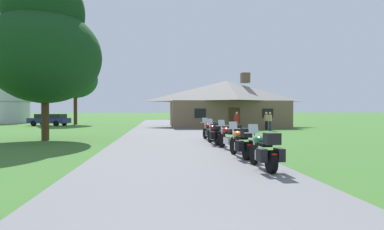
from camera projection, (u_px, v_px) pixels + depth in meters
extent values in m
plane|color=#386628|center=(170.00, 137.00, 21.38)|extent=(500.00, 500.00, 0.00)
cube|color=slate|center=(171.00, 139.00, 19.39)|extent=(6.40, 80.00, 0.06)
cylinder|color=black|center=(254.00, 154.00, 10.20)|extent=(0.13, 0.64, 0.64)
cylinder|color=black|center=(271.00, 162.00, 8.77)|extent=(0.18, 0.65, 0.64)
cube|color=silver|center=(262.00, 156.00, 9.46)|extent=(0.28, 0.57, 0.30)
ellipsoid|color=#195B33|center=(259.00, 140.00, 9.71)|extent=(0.32, 0.53, 0.26)
cube|color=black|center=(265.00, 145.00, 9.26)|extent=(0.30, 0.53, 0.10)
cylinder|color=silver|center=(254.00, 133.00, 10.15)|extent=(0.66, 0.06, 0.03)
cylinder|color=silver|center=(254.00, 143.00, 10.19)|extent=(0.07, 0.24, 0.73)
cube|color=#B2BCC6|center=(253.00, 128.00, 10.24)|extent=(0.32, 0.12, 0.27)
sphere|color=silver|center=(254.00, 137.00, 10.15)|extent=(0.11, 0.11, 0.11)
cube|color=black|center=(272.00, 139.00, 8.71)|extent=(0.41, 0.37, 0.32)
cube|color=red|center=(274.00, 155.00, 8.55)|extent=(0.14, 0.04, 0.06)
cylinder|color=silver|center=(271.00, 163.00, 9.11)|extent=(0.09, 0.55, 0.07)
cube|color=black|center=(262.00, 155.00, 8.78)|extent=(0.21, 0.41, 0.36)
cube|color=black|center=(279.00, 155.00, 8.85)|extent=(0.21, 0.41, 0.36)
cylinder|color=black|center=(233.00, 146.00, 12.54)|extent=(0.17, 0.65, 0.64)
cylinder|color=black|center=(247.00, 151.00, 11.13)|extent=(0.22, 0.65, 0.64)
cube|color=silver|center=(240.00, 147.00, 11.81)|extent=(0.31, 0.58, 0.30)
ellipsoid|color=orange|center=(238.00, 134.00, 12.06)|extent=(0.35, 0.55, 0.26)
cube|color=black|center=(242.00, 138.00, 11.61)|extent=(0.33, 0.54, 0.10)
cylinder|color=silver|center=(234.00, 129.00, 12.49)|extent=(0.66, 0.10, 0.03)
cylinder|color=silver|center=(233.00, 137.00, 12.54)|extent=(0.08, 0.24, 0.73)
cube|color=#B2BCC6|center=(233.00, 125.00, 12.59)|extent=(0.33, 0.14, 0.27)
sphere|color=silver|center=(234.00, 132.00, 12.49)|extent=(0.11, 0.11, 0.11)
cube|color=black|center=(247.00, 133.00, 11.07)|extent=(0.43, 0.40, 0.32)
cube|color=red|center=(249.00, 145.00, 10.91)|extent=(0.14, 0.04, 0.06)
cylinder|color=silver|center=(247.00, 152.00, 11.47)|extent=(0.12, 0.55, 0.07)
cube|color=black|center=(239.00, 146.00, 11.12)|extent=(0.24, 0.42, 0.36)
cube|color=black|center=(253.00, 145.00, 11.23)|extent=(0.24, 0.42, 0.36)
cylinder|color=black|center=(222.00, 141.00, 14.94)|extent=(0.24, 0.65, 0.64)
cylinder|color=black|center=(235.00, 144.00, 13.57)|extent=(0.28, 0.66, 0.64)
cube|color=silver|center=(228.00, 141.00, 14.23)|extent=(0.37, 0.60, 0.30)
ellipsoid|color=maroon|center=(226.00, 130.00, 14.48)|extent=(0.40, 0.57, 0.26)
cube|color=black|center=(230.00, 133.00, 14.04)|extent=(0.38, 0.57, 0.10)
cylinder|color=silver|center=(222.00, 126.00, 14.89)|extent=(0.65, 0.16, 0.03)
cylinder|color=silver|center=(222.00, 133.00, 14.94)|extent=(0.11, 0.24, 0.73)
cube|color=#B2BCC6|center=(221.00, 123.00, 14.99)|extent=(0.34, 0.17, 0.27)
sphere|color=silver|center=(222.00, 129.00, 14.89)|extent=(0.11, 0.11, 0.11)
cube|color=black|center=(236.00, 129.00, 13.51)|extent=(0.46, 0.43, 0.32)
cube|color=red|center=(237.00, 139.00, 13.35)|extent=(0.14, 0.06, 0.06)
cylinder|color=silver|center=(235.00, 145.00, 13.92)|extent=(0.18, 0.55, 0.07)
cylinder|color=black|center=(210.00, 137.00, 17.21)|extent=(0.18, 0.65, 0.64)
cylinder|color=black|center=(218.00, 139.00, 15.81)|extent=(0.22, 0.65, 0.64)
cube|color=silver|center=(214.00, 137.00, 16.49)|extent=(0.32, 0.58, 0.30)
ellipsoid|color=maroon|center=(212.00, 128.00, 16.74)|extent=(0.35, 0.55, 0.26)
cube|color=black|center=(215.00, 130.00, 16.29)|extent=(0.33, 0.55, 0.10)
cylinder|color=silver|center=(210.00, 124.00, 17.17)|extent=(0.66, 0.10, 0.03)
cylinder|color=silver|center=(210.00, 130.00, 17.21)|extent=(0.08, 0.24, 0.73)
cube|color=#B2BCC6|center=(210.00, 121.00, 17.26)|extent=(0.33, 0.14, 0.27)
sphere|color=silver|center=(210.00, 126.00, 17.17)|extent=(0.11, 0.11, 0.11)
cube|color=black|center=(218.00, 126.00, 15.75)|extent=(0.44, 0.40, 0.32)
cube|color=red|center=(219.00, 135.00, 15.59)|extent=(0.14, 0.04, 0.06)
cylinder|color=silver|center=(218.00, 140.00, 16.15)|extent=(0.13, 0.55, 0.07)
cube|color=black|center=(212.00, 135.00, 15.80)|extent=(0.24, 0.42, 0.36)
cube|color=black|center=(222.00, 135.00, 15.91)|extent=(0.24, 0.42, 0.36)
cylinder|color=black|center=(205.00, 134.00, 19.46)|extent=(0.22, 0.65, 0.64)
cylinder|color=black|center=(213.00, 135.00, 18.08)|extent=(0.27, 0.66, 0.64)
cube|color=silver|center=(209.00, 133.00, 18.75)|extent=(0.36, 0.60, 0.30)
ellipsoid|color=maroon|center=(208.00, 126.00, 19.00)|extent=(0.39, 0.57, 0.26)
cube|color=black|center=(210.00, 128.00, 18.55)|extent=(0.37, 0.56, 0.10)
cylinder|color=silver|center=(205.00, 122.00, 19.41)|extent=(0.65, 0.15, 0.03)
cylinder|color=silver|center=(205.00, 128.00, 19.46)|extent=(0.10, 0.24, 0.73)
cube|color=#B2BCC6|center=(205.00, 120.00, 19.51)|extent=(0.33, 0.17, 0.27)
sphere|color=silver|center=(205.00, 125.00, 19.42)|extent=(0.11, 0.11, 0.11)
cube|color=black|center=(214.00, 124.00, 18.02)|extent=(0.46, 0.43, 0.32)
cube|color=red|center=(215.00, 132.00, 17.87)|extent=(0.14, 0.05, 0.06)
cylinder|color=silver|center=(214.00, 137.00, 18.43)|extent=(0.17, 0.55, 0.07)
cube|color=black|center=(209.00, 132.00, 18.05)|extent=(0.27, 0.43, 0.36)
cube|color=black|center=(217.00, 132.00, 18.20)|extent=(0.27, 0.43, 0.36)
cube|color=brown|center=(226.00, 114.00, 34.99)|extent=(12.06, 7.78, 2.80)
pyramid|color=gray|center=(226.00, 91.00, 34.96)|extent=(12.78, 8.25, 2.27)
cube|color=brown|center=(245.00, 78.00, 35.16)|extent=(0.90, 0.90, 1.10)
cube|color=#472D19|center=(234.00, 118.00, 31.10)|extent=(1.10, 0.08, 2.10)
cube|color=black|center=(200.00, 113.00, 30.74)|extent=(1.10, 0.06, 0.90)
cube|color=black|center=(268.00, 113.00, 31.44)|extent=(1.10, 0.06, 0.90)
cylinder|color=black|center=(267.00, 125.00, 29.12)|extent=(0.14, 0.14, 0.86)
cylinder|color=black|center=(266.00, 126.00, 29.00)|extent=(0.14, 0.14, 0.86)
cube|color=tan|center=(266.00, 118.00, 29.05)|extent=(0.42, 0.39, 0.56)
cylinder|color=tan|center=(268.00, 118.00, 29.20)|extent=(0.09, 0.09, 0.58)
cylinder|color=tan|center=(265.00, 118.00, 28.90)|extent=(0.09, 0.09, 0.58)
sphere|color=tan|center=(266.00, 113.00, 29.04)|extent=(0.21, 0.21, 0.21)
cylinder|color=navy|center=(270.00, 126.00, 28.46)|extent=(0.14, 0.14, 0.86)
cylinder|color=navy|center=(270.00, 126.00, 28.32)|extent=(0.14, 0.14, 0.86)
cube|color=tan|center=(270.00, 118.00, 28.39)|extent=(0.41, 0.41, 0.56)
cylinder|color=tan|center=(271.00, 118.00, 28.56)|extent=(0.09, 0.09, 0.58)
cylinder|color=tan|center=(269.00, 118.00, 28.21)|extent=(0.09, 0.09, 0.58)
sphere|color=tan|center=(270.00, 113.00, 28.38)|extent=(0.21, 0.21, 0.21)
cylinder|color=#75664C|center=(236.00, 126.00, 28.18)|extent=(0.14, 0.14, 0.86)
cylinder|color=#75664C|center=(238.00, 126.00, 28.05)|extent=(0.14, 0.14, 0.86)
cube|color=#A8231E|center=(237.00, 118.00, 28.11)|extent=(0.40, 0.41, 0.56)
cylinder|color=#A8231E|center=(235.00, 118.00, 28.26)|extent=(0.09, 0.09, 0.58)
cylinder|color=#A8231E|center=(239.00, 118.00, 27.95)|extent=(0.09, 0.09, 0.58)
sphere|color=tan|center=(237.00, 113.00, 28.10)|extent=(0.21, 0.21, 0.21)
cylinder|color=#B2AD99|center=(237.00, 112.00, 28.10)|extent=(0.22, 0.22, 0.05)
cylinder|color=#422D19|center=(45.00, 114.00, 19.08)|extent=(0.44, 0.44, 3.24)
ellipsoid|color=#143D19|center=(45.00, 56.00, 19.03)|extent=(6.65, 6.65, 5.65)
ellipsoid|color=#123716|center=(45.00, 12.00, 19.00)|extent=(4.65, 4.65, 4.98)
cylinder|color=#422D19|center=(75.00, 108.00, 40.62)|extent=(0.44, 0.44, 4.26)
ellipsoid|color=#194C1E|center=(75.00, 79.00, 40.57)|extent=(5.59, 5.59, 4.75)
ellipsoid|color=#16441B|center=(75.00, 62.00, 40.54)|extent=(3.91, 3.91, 4.19)
cylinder|color=#B2B7BC|center=(14.00, 102.00, 44.91)|extent=(4.12, 4.12, 6.09)
cone|color=#999EA3|center=(14.00, 77.00, 44.86)|extent=(4.20, 4.20, 1.03)
cylinder|color=gray|center=(14.00, 102.00, 44.91)|extent=(4.24, 4.24, 0.15)
cube|color=navy|center=(49.00, 121.00, 37.52)|extent=(4.92, 2.95, 0.60)
cube|color=black|center=(51.00, 116.00, 37.48)|extent=(3.53, 2.38, 0.48)
cylinder|color=black|center=(34.00, 123.00, 36.90)|extent=(0.67, 0.38, 0.64)
cylinder|color=black|center=(43.00, 123.00, 38.58)|extent=(0.67, 0.38, 0.64)
cylinder|color=black|center=(56.00, 123.00, 36.47)|extent=(0.67, 0.38, 0.64)
cylinder|color=black|center=(64.00, 123.00, 38.14)|extent=(0.67, 0.38, 0.64)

